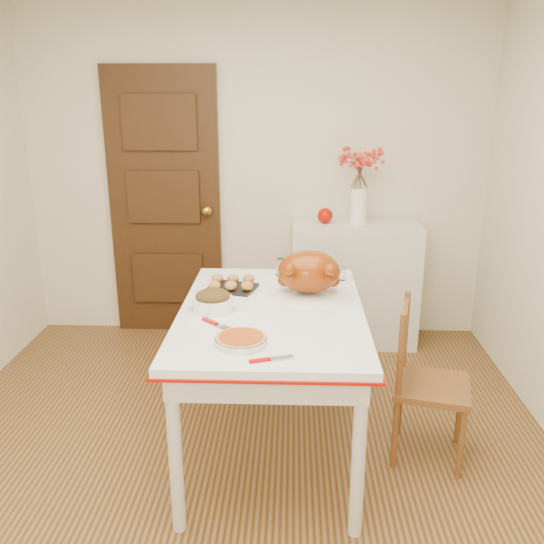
{
  "coord_description": "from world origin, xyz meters",
  "views": [
    {
      "loc": [
        0.29,
        -2.38,
        1.88
      ],
      "look_at": [
        0.19,
        0.37,
        1.0
      ],
      "focal_mm": 37.94,
      "sensor_mm": 36.0,
      "label": 1
    }
  ],
  "objects_px": {
    "turkey_platter": "(309,274)",
    "chair_oak": "(432,383)",
    "sideboard": "(354,284)",
    "pumpkin_pie": "(241,339)",
    "kitchen_table": "(272,382)"
  },
  "relations": [
    {
      "from": "turkey_platter",
      "to": "chair_oak",
      "type": "bearing_deg",
      "value": -17.29
    },
    {
      "from": "sideboard",
      "to": "pumpkin_pie",
      "type": "bearing_deg",
      "value": -110.16
    },
    {
      "from": "turkey_platter",
      "to": "pumpkin_pie",
      "type": "xyz_separation_m",
      "value": [
        -0.31,
        -0.62,
        -0.1
      ]
    },
    {
      "from": "chair_oak",
      "to": "turkey_platter",
      "type": "distance_m",
      "value": 0.85
    },
    {
      "from": "kitchen_table",
      "to": "turkey_platter",
      "type": "distance_m",
      "value": 0.6
    },
    {
      "from": "turkey_platter",
      "to": "pumpkin_pie",
      "type": "relative_size",
      "value": 1.69
    },
    {
      "from": "kitchen_table",
      "to": "sideboard",
      "type": "bearing_deg",
      "value": 68.59
    },
    {
      "from": "chair_oak",
      "to": "pumpkin_pie",
      "type": "relative_size",
      "value": 3.74
    },
    {
      "from": "sideboard",
      "to": "chair_oak",
      "type": "bearing_deg",
      "value": -79.9
    },
    {
      "from": "chair_oak",
      "to": "turkey_platter",
      "type": "height_order",
      "value": "turkey_platter"
    },
    {
      "from": "sideboard",
      "to": "chair_oak",
      "type": "distance_m",
      "value": 1.49
    },
    {
      "from": "sideboard",
      "to": "kitchen_table",
      "type": "relative_size",
      "value": 0.68
    },
    {
      "from": "kitchen_table",
      "to": "chair_oak",
      "type": "height_order",
      "value": "chair_oak"
    },
    {
      "from": "pumpkin_pie",
      "to": "chair_oak",
      "type": "bearing_deg",
      "value": 23.53
    },
    {
      "from": "sideboard",
      "to": "kitchen_table",
      "type": "bearing_deg",
      "value": -111.41
    }
  ]
}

